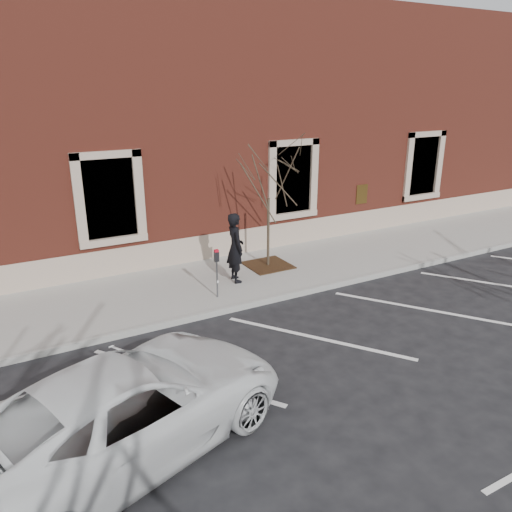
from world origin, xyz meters
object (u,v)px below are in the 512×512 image
sapling (269,179)px  parking_meter (217,264)px  man (235,248)px  white_truck (127,407)px

sapling → parking_meter: bearing=-149.1°
man → parking_meter: man is taller
man → sapling: bearing=-58.9°
parking_meter → white_truck: bearing=-153.4°
sapling → white_truck: size_ratio=0.71×
man → sapling: (1.41, 0.61, 1.69)m
man → white_truck: size_ratio=0.37×
parking_meter → white_truck: size_ratio=0.24×
parking_meter → man: bearing=16.0°
parking_meter → sapling: (2.34, 1.40, 1.76)m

